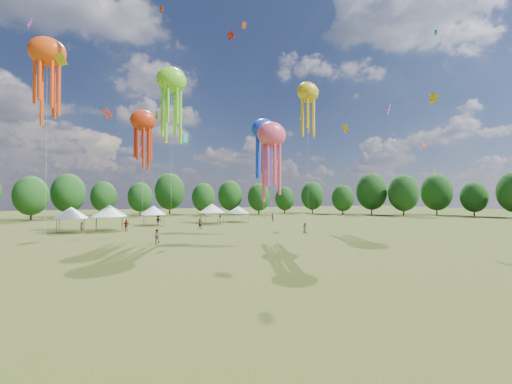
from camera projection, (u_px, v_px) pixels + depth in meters
name	position (u px, v px, depth m)	size (l,w,h in m)	color
ground	(482.00, 328.00, 13.72)	(300.00, 300.00, 0.00)	#384416
spectator_near	(156.00, 236.00, 38.68)	(0.82, 0.64, 1.69)	gray
spectators_far	(198.00, 222.00, 60.96)	(39.26, 25.17, 1.92)	gray
festival_tents	(161.00, 210.00, 61.24)	(37.25, 13.13, 4.26)	#47474C
show_kites	(218.00, 108.00, 51.67)	(49.59, 27.71, 29.76)	red
small_kites	(205.00, 46.00, 52.18)	(74.23, 56.61, 44.34)	red
treeline	(160.00, 193.00, 68.67)	(201.57, 95.24, 13.43)	#38281C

